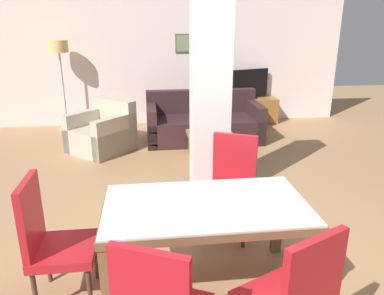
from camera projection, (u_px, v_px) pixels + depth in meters
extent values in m
plane|color=#A47A52|center=(205.00, 284.00, 3.05)|extent=(18.00, 18.00, 0.00)
cube|color=silver|center=(166.00, 56.00, 7.46)|extent=(7.20, 0.06, 2.70)
cube|color=brown|center=(186.00, 43.00, 7.39)|extent=(0.44, 0.02, 0.36)
cube|color=gray|center=(187.00, 43.00, 7.38)|extent=(0.40, 0.01, 0.32)
cube|color=silver|center=(210.00, 86.00, 4.12)|extent=(0.42, 0.33, 2.70)
cube|color=brown|center=(215.00, 237.00, 2.45)|extent=(1.54, 0.06, 0.06)
cube|color=brown|center=(199.00, 186.00, 3.20)|extent=(1.54, 0.06, 0.06)
cube|color=brown|center=(106.00, 214.00, 2.74)|extent=(0.06, 0.74, 0.06)
cube|color=brown|center=(300.00, 203.00, 2.91)|extent=(0.06, 0.74, 0.06)
cube|color=silver|center=(206.00, 204.00, 2.81)|extent=(1.52, 0.84, 0.01)
cube|color=brown|center=(108.00, 289.00, 2.50)|extent=(0.08, 0.08, 0.66)
cube|color=brown|center=(313.00, 273.00, 2.67)|extent=(0.08, 0.08, 0.66)
cube|color=brown|center=(116.00, 229.00, 3.22)|extent=(0.08, 0.08, 0.66)
cube|color=brown|center=(278.00, 219.00, 3.38)|extent=(0.08, 0.08, 0.66)
cube|color=#B21921|center=(313.00, 282.00, 2.00)|extent=(0.42, 0.23, 0.54)
cube|color=#AF1A22|center=(65.00, 250.00, 2.79)|extent=(0.46, 0.46, 0.07)
cube|color=#AF1A22|center=(30.00, 216.00, 2.67)|extent=(0.05, 0.44, 0.54)
cylinder|color=#4C3027|center=(96.00, 258.00, 3.07)|extent=(0.04, 0.04, 0.37)
cylinder|color=#4C3027|center=(90.00, 290.00, 2.71)|extent=(0.04, 0.04, 0.37)
cylinder|color=#4C3027|center=(48.00, 262.00, 3.02)|extent=(0.04, 0.04, 0.37)
cylinder|color=#4C3027|center=(35.00, 294.00, 2.67)|extent=(0.04, 0.04, 0.37)
cube|color=#AD1921|center=(229.00, 196.00, 3.64)|extent=(0.61, 0.61, 0.07)
cube|color=#AD1921|center=(235.00, 160.00, 3.73)|extent=(0.42, 0.23, 0.54)
cylinder|color=#4C3027|center=(244.00, 229.00, 3.49)|extent=(0.04, 0.04, 0.37)
cylinder|color=#4C3027|center=(205.00, 223.00, 3.60)|extent=(0.04, 0.04, 0.37)
cylinder|color=#4C3027|center=(251.00, 211.00, 3.83)|extent=(0.04, 0.04, 0.37)
cylinder|color=#4C3027|center=(215.00, 205.00, 3.94)|extent=(0.04, 0.04, 0.37)
cube|color=#332023|center=(204.00, 129.00, 6.62)|extent=(1.99, 0.94, 0.42)
cube|color=#332023|center=(201.00, 101.00, 6.84)|extent=(1.99, 0.18, 0.42)
cube|color=#332023|center=(254.00, 121.00, 6.69)|extent=(0.16, 0.94, 0.65)
cube|color=#332023|center=(152.00, 124.00, 6.48)|extent=(0.16, 0.94, 0.65)
cube|color=#BFB29B|center=(101.00, 139.00, 6.08)|extent=(1.18, 1.19, 0.40)
cube|color=#BFB29B|center=(114.00, 111.00, 6.21)|extent=(0.74, 0.69, 0.41)
cube|color=#BFB29B|center=(115.00, 136.00, 5.86)|extent=(0.67, 0.73, 0.62)
cube|color=#BFB29B|center=(86.00, 129.00, 6.23)|extent=(0.67, 0.73, 0.62)
cube|color=#9B6735|center=(210.00, 135.00, 5.67)|extent=(0.69, 0.59, 0.04)
cube|color=#9B6735|center=(210.00, 148.00, 5.73)|extent=(0.61, 0.51, 0.36)
cylinder|color=#194C23|center=(197.00, 130.00, 5.57)|extent=(0.08, 0.08, 0.15)
cylinder|color=#194C23|center=(198.00, 123.00, 5.53)|extent=(0.03, 0.03, 0.06)
cylinder|color=#B7B7BC|center=(198.00, 121.00, 5.52)|extent=(0.04, 0.04, 0.01)
cube|color=#9D662B|center=(246.00, 111.00, 7.74)|extent=(1.25, 0.40, 0.51)
cube|color=black|center=(247.00, 98.00, 7.65)|extent=(0.42, 0.31, 0.03)
cube|color=black|center=(248.00, 83.00, 7.56)|extent=(0.90, 0.35, 0.56)
cylinder|color=#B7B7BC|center=(68.00, 129.00, 7.34)|extent=(0.30, 0.30, 0.02)
cylinder|color=#B7B7BC|center=(64.00, 92.00, 7.10)|extent=(0.04, 0.04, 1.45)
cylinder|color=#E5BC66|center=(58.00, 46.00, 6.83)|extent=(0.34, 0.34, 0.22)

